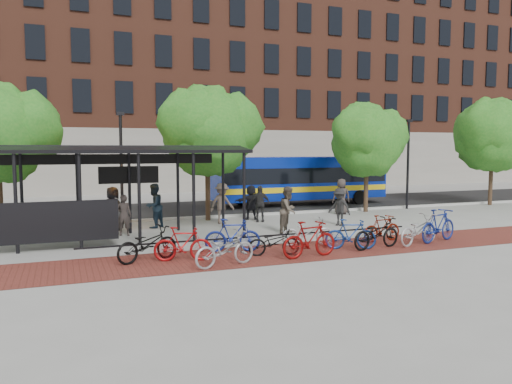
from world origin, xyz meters
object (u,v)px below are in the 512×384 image
object	(u,v)px
bike_9	(382,228)
pedestrian_2	(154,206)
bike_5	(310,239)
bus_shelter	(102,161)
lamp_post_left	(121,164)
pedestrian_6	(341,196)
bike_11	(438,225)
bus	(301,177)
lamp_post_right	(408,161)
bike_0	(147,244)
pedestrian_4	(260,204)
bike_4	(274,242)
bike_8	(376,234)
bike_3	(233,235)
bike_7	(351,234)
tree_b	(209,128)
tree_d	(493,132)
bike_2	(225,249)
bike_10	(419,230)
pedestrian_0	(113,209)
pedestrian_8	(288,210)
bike_1	(183,244)
pedestrian_3	(222,203)
pedestrian_1	(124,215)
pedestrian_9	(340,207)
pedestrian_5	(251,202)
tree_c	(368,138)
bike_6	(308,232)

from	to	relation	value
bike_9	pedestrian_2	xyz separation A→B (m)	(-7.37, 6.35, 0.47)
bike_5	bike_9	xyz separation A→B (m)	(3.80, 1.48, -0.09)
bus_shelter	lamp_post_left	bearing A→B (deg)	74.47
pedestrian_2	pedestrian_6	world-z (taller)	pedestrian_2
bike_11	bus	bearing A→B (deg)	-19.99
lamp_post_right	lamp_post_left	bearing A→B (deg)	180.00
bike_0	pedestrian_4	world-z (taller)	pedestrian_4
bike_4	bike_8	bearing A→B (deg)	-83.55
bike_3	bike_7	bearing A→B (deg)	-89.93
bus_shelter	tree_b	bearing A→B (deg)	36.21
bike_8	bike_9	world-z (taller)	bike_8
bus_shelter	pedestrian_6	xyz separation A→B (m)	(12.33, 3.36, -2.05)
tree_d	pedestrian_6	xyz separation A→B (m)	(-10.90, -0.46, -3.52)
bike_2	bike_7	distance (m)	4.88
bus	tree_b	bearing A→B (deg)	-149.11
bike_7	pedestrian_6	world-z (taller)	pedestrian_6
bike_3	pedestrian_4	world-z (taller)	pedestrian_4
tree_d	bike_4	size ratio (longest dim) A/B	3.86
bus	pedestrian_4	distance (m)	7.69
lamp_post_left	bike_9	size ratio (longest dim) A/B	3.04
tree_b	bike_10	xyz separation A→B (m)	(5.27, -8.84, -3.91)
bus_shelter	tree_d	world-z (taller)	tree_d
pedestrian_0	pedestrian_8	size ratio (longest dim) A/B	0.97
bike_1	pedestrian_4	distance (m)	8.68
bus_shelter	bike_0	xyz separation A→B (m)	(0.96, -4.12, -2.46)
bike_3	pedestrian_3	size ratio (longest dim) A/B	1.00
tree_d	bike_8	bearing A→B (deg)	-148.62
bus_shelter	bike_2	distance (m)	6.83
bike_3	bike_1	bearing A→B (deg)	127.58
tree_d	bike_2	size ratio (longest dim) A/B	3.26
bike_3	bike_5	distance (m)	2.65
bus	pedestrian_6	distance (m)	4.83
bike_4	pedestrian_6	world-z (taller)	pedestrian_6
bike_0	bike_9	bearing A→B (deg)	-111.18
pedestrian_1	pedestrian_3	size ratio (longest dim) A/B	0.88
lamp_post_left	pedestrian_9	xyz separation A→B (m)	(9.05, -4.12, -1.90)
tree_d	pedestrian_9	bearing A→B (deg)	-163.47
bike_5	pedestrian_5	world-z (taller)	pedestrian_5
bus	pedestrian_1	bearing A→B (deg)	-148.03
bike_11	pedestrian_9	distance (m)	4.99
bike_8	pedestrian_8	distance (m)	4.32
pedestrian_9	pedestrian_3	bearing A→B (deg)	-147.51
bike_0	tree_c	bearing A→B (deg)	-81.13
bike_7	pedestrian_8	world-z (taller)	pedestrian_8
bike_6	pedestrian_9	distance (m)	5.04
pedestrian_6	pedestrian_8	bearing A→B (deg)	59.53
bike_2	bike_7	size ratio (longest dim) A/B	1.14
bus	pedestrian_5	distance (m)	7.11
bus_shelter	bike_2	bearing A→B (deg)	-62.13
bike_7	bike_10	size ratio (longest dim) A/B	0.84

